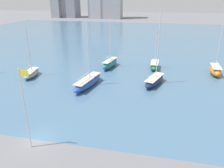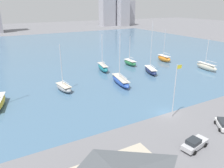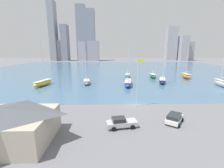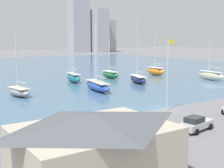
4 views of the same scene
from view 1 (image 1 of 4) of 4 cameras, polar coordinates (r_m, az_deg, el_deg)
ground_plane at (r=31.88m, az=-18.78°, el=-13.64°), size 500.00×500.00×0.00m
harbor_water at (r=94.59m, az=3.09°, el=11.08°), size 180.00×140.00×0.00m
flag_pole at (r=27.90m, az=-21.72°, el=-5.65°), size 1.24×0.14×10.54m
sailboat_navy at (r=48.15m, az=11.05°, el=0.98°), size 5.12×9.00×16.35m
sailboat_gray at (r=55.36m, az=-20.36°, el=2.67°), size 3.41×7.02×11.68m
sailboat_green at (r=58.76m, az=11.06°, el=4.85°), size 2.41×6.91×10.38m
sailboat_blue at (r=46.49m, az=-6.33°, el=0.52°), size 4.36×11.19×13.56m
sailboat_teal at (r=58.69m, az=-0.55°, el=5.39°), size 3.61×8.78×11.83m
sailboat_orange at (r=58.87m, az=25.40°, el=3.31°), size 2.75×7.02×11.94m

